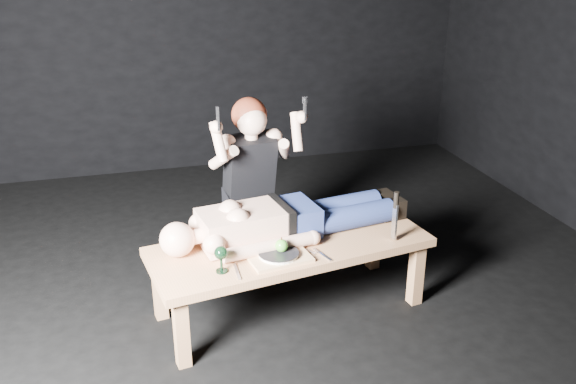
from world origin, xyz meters
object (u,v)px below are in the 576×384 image
object	(u,v)px
kneeling_woman	(246,182)
serving_tray	(279,257)
table	(290,277)
lying_man	(289,214)
carving_knife	(395,216)
goblet	(221,259)

from	to	relation	value
kneeling_woman	serving_tray	size ratio (longest dim) A/B	3.71
table	lying_man	world-z (taller)	lying_man
kneeling_woman	carving_knife	size ratio (longest dim) A/B	4.03
serving_tray	carving_knife	world-z (taller)	carving_knife
table	lying_man	bearing A→B (deg)	67.92
kneeling_woman	serving_tray	distance (m)	0.78
goblet	lying_man	bearing A→B (deg)	36.21
serving_tray	goblet	bearing A→B (deg)	-169.73
table	lying_man	distance (m)	0.37
lying_man	kneeling_woman	world-z (taller)	kneeling_woman
carving_knife	lying_man	bearing A→B (deg)	147.46
serving_tray	lying_man	bearing A→B (deg)	63.56
table	serving_tray	bearing A→B (deg)	-133.75
serving_tray	goblet	world-z (taller)	goblet
table	kneeling_woman	size ratio (longest dim) A/B	1.32
table	carving_knife	bearing A→B (deg)	-20.82
goblet	carving_knife	size ratio (longest dim) A/B	0.49
serving_tray	goblet	xyz separation A→B (m)	(-0.33, -0.06, 0.06)
table	carving_knife	xyz separation A→B (m)	(0.59, -0.12, 0.38)
serving_tray	carving_knife	bearing A→B (deg)	3.01
kneeling_woman	serving_tray	xyz separation A→B (m)	(0.02, -0.77, -0.15)
goblet	carving_knife	bearing A→B (deg)	5.33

